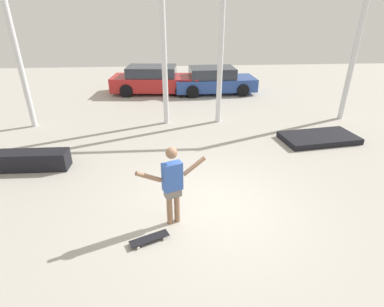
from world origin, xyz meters
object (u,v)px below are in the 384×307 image
Objects in this scene: grind_box at (26,160)px; parked_car_blue at (214,81)px; skateboarder at (172,182)px; parked_car_red at (155,80)px; skateboard at (149,239)px; manual_pad at (319,138)px.

parked_car_blue reaches higher than grind_box.
parked_car_red is at bearing 72.40° from skateboarder.
skateboard is at bearing -41.58° from grind_box.
parked_car_blue is at bearing 1.20° from parked_car_red.
parked_car_red is (-0.29, 11.18, 0.60)m from skateboard.
skateboarder is 0.70× the size of manual_pad.
skateboarder reaches higher than parked_car_blue.
grind_box is 8.67m from parked_car_red.
skateboarder is 6.40m from manual_pad.
skateboard is 0.32× the size of manual_pad.
parked_car_red reaches higher than manual_pad.
grind_box is at bearing 125.39° from skateboarder.
parked_car_blue is (-2.68, 6.51, 0.53)m from manual_pad.
skateboard is at bearing -140.74° from manual_pad.
skateboarder reaches higher than manual_pad.
parked_car_red is at bearing 130.61° from manual_pad.
grind_box is at bearing -131.60° from parked_car_blue.
parked_car_blue is (6.35, 7.81, 0.37)m from grind_box.
parked_car_red is (-5.75, 6.71, 0.57)m from manual_pad.
parked_car_blue is (2.78, 10.97, 0.57)m from skateboard.
skateboard is 11.34m from parked_car_blue.
parked_car_blue is at bearing 52.31° from skateboard.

